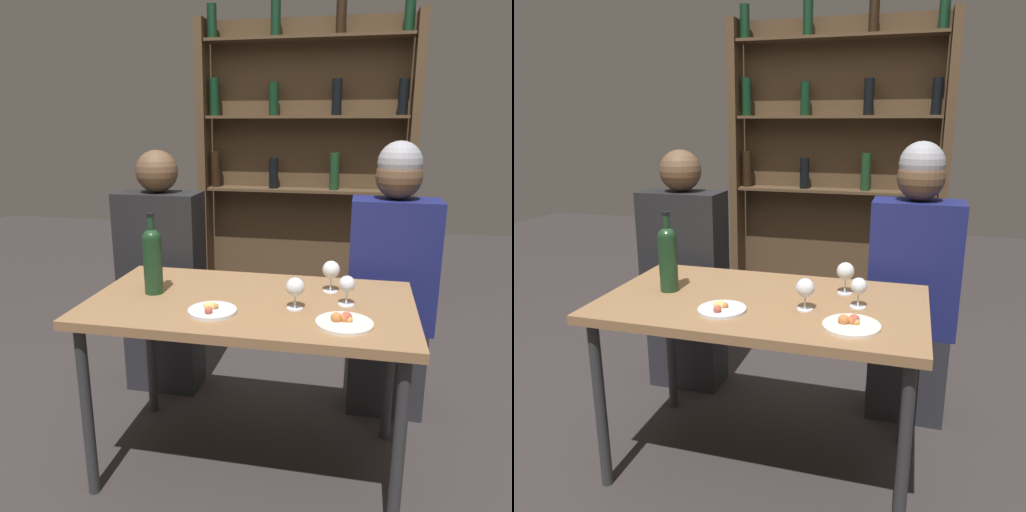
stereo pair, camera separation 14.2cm
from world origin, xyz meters
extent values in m
plane|color=#332D2D|center=(0.00, 0.00, 0.00)|extent=(10.00, 10.00, 0.00)
cube|color=olive|center=(0.00, 0.00, 0.73)|extent=(1.27, 0.72, 0.04)
cylinder|color=#2D2D30|center=(-0.57, -0.30, 0.36)|extent=(0.04, 0.04, 0.71)
cylinder|color=#2D2D30|center=(0.57, -0.30, 0.36)|extent=(0.04, 0.04, 0.71)
cylinder|color=#2D2D30|center=(-0.57, 0.30, 0.36)|extent=(0.04, 0.04, 0.71)
cylinder|color=#2D2D30|center=(0.57, 0.30, 0.36)|extent=(0.04, 0.04, 0.71)
cube|color=#4C3823|center=(0.00, 1.89, 1.06)|extent=(1.48, 0.02, 2.12)
cube|color=#4C3823|center=(-0.74, 1.78, 1.06)|extent=(0.06, 0.18, 2.12)
cube|color=#4C3823|center=(0.74, 1.78, 1.06)|extent=(0.06, 0.18, 2.12)
cube|color=#4C3823|center=(0.00, 1.78, 0.95)|extent=(1.40, 0.18, 0.02)
cylinder|color=black|center=(-0.65, 1.77, 1.09)|extent=(0.07, 0.07, 0.26)
cylinder|color=black|center=(-0.22, 1.77, 1.07)|extent=(0.07, 0.07, 0.22)
cylinder|color=#19381E|center=(0.22, 1.78, 1.09)|extent=(0.07, 0.07, 0.26)
cylinder|color=black|center=(0.66, 1.79, 1.07)|extent=(0.07, 0.07, 0.22)
cube|color=#4C3823|center=(0.00, 1.78, 1.46)|extent=(1.40, 0.18, 0.02)
cylinder|color=black|center=(-0.65, 1.78, 1.60)|extent=(0.07, 0.07, 0.26)
cylinder|color=black|center=(-0.22, 1.79, 1.58)|extent=(0.07, 0.07, 0.22)
cylinder|color=black|center=(0.21, 1.77, 1.59)|extent=(0.07, 0.07, 0.24)
cylinder|color=black|center=(0.65, 1.77, 1.59)|extent=(0.07, 0.07, 0.23)
cube|color=#4C3823|center=(0.00, 1.78, 1.97)|extent=(1.40, 0.18, 0.02)
cylinder|color=black|center=(-0.66, 1.77, 2.09)|extent=(0.07, 0.07, 0.23)
cylinder|color=black|center=(-0.21, 1.78, 2.10)|extent=(0.07, 0.07, 0.24)
cylinder|color=black|center=(0.22, 1.78, 2.11)|extent=(0.07, 0.07, 0.25)
cylinder|color=black|center=(0.65, 1.78, 2.10)|extent=(0.07, 0.07, 0.25)
cylinder|color=#19381E|center=(-0.40, 0.00, 0.86)|extent=(0.08, 0.08, 0.23)
sphere|color=#19381E|center=(-0.40, 0.00, 0.98)|extent=(0.08, 0.08, 0.08)
cylinder|color=#19381E|center=(-0.40, 0.00, 1.02)|extent=(0.03, 0.03, 0.09)
cylinder|color=black|center=(-0.40, 0.00, 1.07)|extent=(0.03, 0.03, 0.01)
cylinder|color=silver|center=(0.37, 0.02, 0.75)|extent=(0.06, 0.06, 0.00)
cylinder|color=silver|center=(0.37, 0.02, 0.78)|extent=(0.01, 0.01, 0.06)
sphere|color=silver|center=(0.37, 0.02, 0.83)|extent=(0.06, 0.06, 0.06)
cylinder|color=silver|center=(0.18, -0.06, 0.75)|extent=(0.06, 0.06, 0.00)
cylinder|color=silver|center=(0.18, -0.06, 0.78)|extent=(0.01, 0.01, 0.06)
sphere|color=silver|center=(0.18, -0.06, 0.84)|extent=(0.07, 0.07, 0.07)
cylinder|color=silver|center=(0.30, 0.16, 0.75)|extent=(0.06, 0.06, 0.00)
cylinder|color=silver|center=(0.30, 0.16, 0.79)|extent=(0.01, 0.01, 0.07)
sphere|color=silver|center=(0.30, 0.16, 0.84)|extent=(0.07, 0.07, 0.07)
cylinder|color=silver|center=(0.37, -0.18, 0.75)|extent=(0.20, 0.20, 0.01)
sphere|color=#B74C3D|center=(0.38, -0.17, 0.77)|extent=(0.04, 0.04, 0.04)
sphere|color=#C67038|center=(0.37, -0.17, 0.77)|extent=(0.04, 0.04, 0.04)
sphere|color=gold|center=(0.39, -0.18, 0.77)|extent=(0.03, 0.03, 0.03)
sphere|color=#C67038|center=(0.34, -0.18, 0.77)|extent=(0.04, 0.04, 0.04)
cylinder|color=silver|center=(-0.11, -0.16, 0.75)|extent=(0.18, 0.18, 0.01)
sphere|color=#E5BC66|center=(-0.11, -0.16, 0.77)|extent=(0.03, 0.03, 0.03)
sphere|color=#B74C3D|center=(-0.11, -0.20, 0.77)|extent=(0.03, 0.03, 0.03)
sphere|color=#E5BC66|center=(-0.13, -0.15, 0.77)|extent=(0.03, 0.03, 0.03)
sphere|color=#C67038|center=(-0.10, -0.15, 0.77)|extent=(0.02, 0.02, 0.02)
cube|color=#26262B|center=(-0.61, 0.56, 0.23)|extent=(0.39, 0.22, 0.45)
cube|color=black|center=(-0.61, 0.56, 0.76)|extent=(0.43, 0.22, 0.63)
sphere|color=brown|center=(-0.61, 0.56, 1.19)|extent=(0.21, 0.21, 0.21)
cube|color=#26262B|center=(0.57, 0.56, 0.23)|extent=(0.37, 0.22, 0.45)
cube|color=navy|center=(0.57, 0.56, 0.77)|extent=(0.41, 0.22, 0.63)
sphere|color=brown|center=(0.57, 0.56, 1.19)|extent=(0.21, 0.21, 0.21)
sphere|color=gray|center=(0.57, 0.56, 1.25)|extent=(0.20, 0.20, 0.20)
camera|label=1|loc=(0.40, -1.81, 1.43)|focal=35.00mm
camera|label=2|loc=(0.54, -1.78, 1.43)|focal=35.00mm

